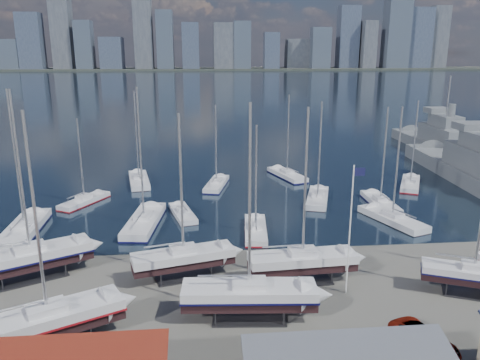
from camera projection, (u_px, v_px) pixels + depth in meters
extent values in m
plane|color=#605E59|center=(299.00, 294.00, 41.58)|extent=(1400.00, 1400.00, 0.00)
cube|color=#182A37|center=(209.00, 83.00, 339.52)|extent=(1400.00, 600.00, 0.40)
cube|color=#2D332D|center=(203.00, 69.00, 589.04)|extent=(1400.00, 80.00, 2.20)
cube|color=#3D4756|center=(9.00, 54.00, 555.74)|extent=(27.05, 22.76, 34.27)
cube|color=#475166|center=(31.00, 41.00, 552.85)|extent=(26.62, 20.30, 64.32)
cube|color=#595E66|center=(62.00, 33.00, 562.52)|extent=(22.49, 24.47, 83.83)
cube|color=#3D4756|center=(85.00, 45.00, 561.62)|extent=(19.55, 21.83, 55.97)
cube|color=#475166|center=(112.00, 53.00, 572.80)|extent=(26.03, 30.49, 37.14)
cube|color=#595E66|center=(143.00, 31.00, 558.51)|extent=(21.60, 16.58, 87.63)
cube|color=#3D4756|center=(165.00, 40.00, 564.75)|extent=(19.42, 28.42, 67.60)
cube|color=#475166|center=(191.00, 46.00, 572.26)|extent=(20.24, 23.80, 54.09)
cube|color=#595E66|center=(224.00, 46.00, 572.71)|extent=(24.62, 19.72, 54.00)
cube|color=#3D4756|center=(242.00, 45.00, 572.65)|extent=(20.75, 17.93, 55.97)
cube|color=#475166|center=(271.00, 51.00, 575.92)|extent=(18.36, 16.25, 43.03)
cube|color=#595E66|center=(297.00, 54.00, 598.21)|extent=(28.49, 22.03, 35.69)
cube|color=#3D4756|center=(320.00, 48.00, 581.59)|extent=(23.34, 17.87, 49.11)
cube|color=#475166|center=(348.00, 37.00, 595.76)|extent=(25.35, 19.79, 75.95)
cube|color=#595E66|center=(367.00, 45.00, 593.95)|extent=(17.00, 27.45, 57.67)
cube|color=#3D4756|center=(397.00, 25.00, 590.76)|extent=(29.28, 24.05, 106.04)
cube|color=#475166|center=(417.00, 38.00, 606.80)|extent=(30.82, 28.37, 74.41)
cube|color=#595E66|center=(438.00, 37.00, 610.77)|extent=(21.74, 17.03, 77.48)
cube|color=#2D2D33|center=(33.00, 278.00, 44.48)|extent=(6.63, 5.29, 0.16)
cube|color=black|center=(31.00, 263.00, 44.07)|extent=(10.92, 7.48, 0.88)
cube|color=silver|center=(30.00, 254.00, 43.84)|extent=(11.14, 7.89, 0.88)
cube|color=#0C0C3F|center=(31.00, 258.00, 43.95)|extent=(11.25, 7.97, 0.18)
cube|color=silver|center=(29.00, 247.00, 43.66)|extent=(3.29, 2.92, 0.50)
cylinder|color=#B2B2B7|center=(20.00, 173.00, 41.78)|extent=(0.22, 0.22, 14.83)
cube|color=#2D2D33|center=(51.00, 345.00, 34.20)|extent=(6.42, 5.04, 0.16)
cube|color=black|center=(49.00, 326.00, 33.79)|extent=(10.61, 7.08, 0.85)
cube|color=silver|center=(47.00, 316.00, 33.57)|extent=(10.81, 7.48, 0.85)
cube|color=maroon|center=(48.00, 321.00, 33.67)|extent=(10.92, 7.55, 0.17)
cube|color=silver|center=(46.00, 308.00, 33.39)|extent=(3.18, 2.80, 0.50)
cylinder|color=#B2B2B7|center=(35.00, 216.00, 31.58)|extent=(0.22, 0.22, 14.34)
cube|color=#2D2D33|center=(184.00, 277.00, 44.65)|extent=(5.73, 3.71, 0.16)
cube|color=black|center=(184.00, 262.00, 44.25)|extent=(9.86, 4.71, 0.77)
cube|color=silver|center=(183.00, 255.00, 44.05)|extent=(9.97, 5.10, 0.77)
cube|color=silver|center=(183.00, 249.00, 43.88)|extent=(2.74, 2.18, 0.50)
cylinder|color=#B2B2B7|center=(181.00, 185.00, 42.25)|extent=(0.22, 0.22, 12.96)
cube|color=#2D2D33|center=(249.00, 317.00, 37.77)|extent=(6.08, 3.15, 0.16)
cube|color=black|center=(249.00, 300.00, 37.36)|extent=(10.86, 3.37, 0.86)
cube|color=silver|center=(249.00, 291.00, 37.14)|extent=(10.90, 3.82, 0.86)
cube|color=#0C0C3F|center=(249.00, 295.00, 37.24)|extent=(11.01, 3.86, 0.17)
cube|color=silver|center=(249.00, 283.00, 36.96)|extent=(2.81, 2.00, 0.50)
cylinder|color=#B2B2B7|center=(250.00, 199.00, 35.13)|extent=(0.22, 0.22, 14.44)
cube|color=#2D2D33|center=(302.00, 280.00, 43.93)|extent=(5.67, 2.91, 0.16)
cube|color=black|center=(302.00, 266.00, 43.53)|extent=(10.16, 3.09, 0.80)
cube|color=silver|center=(303.00, 258.00, 43.32)|extent=(10.19, 3.51, 0.80)
cube|color=silver|center=(303.00, 251.00, 43.15)|extent=(2.62, 1.86, 0.50)
cylinder|color=#B2B2B7|center=(305.00, 183.00, 41.44)|extent=(0.22, 0.22, 13.52)
cube|color=#2D2D33|center=(471.00, 294.00, 41.44)|extent=(5.18, 3.88, 0.16)
cube|color=black|center=(473.00, 279.00, 41.05)|extent=(8.65, 5.34, 0.68)
cube|color=silver|center=(474.00, 272.00, 40.87)|extent=(8.80, 5.66, 0.68)
cube|color=#0C0C3F|center=(474.00, 275.00, 40.95)|extent=(8.88, 5.72, 0.14)
cube|color=silver|center=(475.00, 266.00, 40.72)|extent=(2.54, 2.18, 0.50)
cube|color=black|center=(25.00, 235.00, 55.91)|extent=(3.22, 11.85, 0.94)
cube|color=silver|center=(24.00, 228.00, 55.66)|extent=(3.71, 11.87, 0.94)
cube|color=#0C0C3F|center=(25.00, 231.00, 55.77)|extent=(3.75, 11.98, 0.19)
cube|color=silver|center=(24.00, 222.00, 55.47)|extent=(2.08, 3.01, 0.50)
cylinder|color=#B2B2B7|center=(16.00, 159.00, 53.45)|extent=(0.22, 0.22, 15.87)
cube|color=black|center=(85.00, 205.00, 66.61)|extent=(5.85, 8.37, 0.68)
cube|color=silver|center=(84.00, 201.00, 66.43)|extent=(6.16, 8.54, 0.68)
cube|color=maroon|center=(85.00, 203.00, 66.51)|extent=(6.22, 8.62, 0.14)
cube|color=silver|center=(84.00, 197.00, 66.28)|extent=(2.26, 2.54, 0.50)
cylinder|color=#B2B2B7|center=(81.00, 159.00, 64.85)|extent=(0.22, 0.22, 11.41)
cube|color=black|center=(139.00, 185.00, 77.06)|extent=(4.26, 10.70, 0.83)
cube|color=silver|center=(139.00, 180.00, 76.84)|extent=(4.69, 10.78, 0.83)
cube|color=silver|center=(139.00, 176.00, 76.67)|extent=(2.18, 2.87, 0.50)
cylinder|color=#B2B2B7|center=(136.00, 135.00, 74.88)|extent=(0.22, 0.22, 14.08)
cube|color=black|center=(145.00, 228.00, 58.21)|extent=(4.16, 12.01, 0.94)
cube|color=silver|center=(144.00, 221.00, 57.96)|extent=(4.65, 12.07, 0.94)
cube|color=#0C0C3F|center=(144.00, 224.00, 58.08)|extent=(4.70, 12.19, 0.19)
cube|color=silver|center=(144.00, 215.00, 57.77)|extent=(2.31, 3.15, 0.50)
cylinder|color=#B2B2B7|center=(140.00, 155.00, 55.75)|extent=(0.22, 0.22, 15.89)
cube|color=black|center=(183.00, 218.00, 61.50)|extent=(3.79, 8.22, 0.64)
cube|color=silver|center=(183.00, 213.00, 61.33)|extent=(4.12, 8.30, 0.64)
cube|color=silver|center=(183.00, 209.00, 61.18)|extent=(1.79, 2.27, 0.50)
cylinder|color=#B2B2B7|center=(181.00, 171.00, 59.83)|extent=(0.22, 0.22, 10.80)
cube|color=black|center=(217.00, 188.00, 75.00)|extent=(4.27, 9.31, 0.72)
cube|color=silver|center=(216.00, 184.00, 74.81)|extent=(4.64, 9.40, 0.72)
cube|color=#0C0C3F|center=(217.00, 186.00, 74.90)|extent=(4.68, 9.49, 0.14)
cube|color=silver|center=(216.00, 180.00, 74.65)|extent=(2.02, 2.56, 0.50)
cylinder|color=#B2B2B7|center=(216.00, 144.00, 73.12)|extent=(0.22, 0.22, 12.22)
cube|color=black|center=(256.00, 235.00, 55.71)|extent=(3.01, 9.14, 0.72)
cube|color=silver|center=(256.00, 229.00, 55.52)|extent=(3.38, 9.18, 0.72)
cube|color=maroon|center=(256.00, 232.00, 55.61)|extent=(3.42, 9.27, 0.14)
cube|color=silver|center=(256.00, 225.00, 55.36)|extent=(1.72, 2.38, 0.50)
cylinder|color=#B2B2B7|center=(256.00, 177.00, 53.83)|extent=(0.22, 0.22, 12.12)
cube|color=black|center=(317.00, 203.00, 67.73)|extent=(5.20, 10.18, 0.79)
cube|color=silver|center=(318.00, 198.00, 67.53)|extent=(5.60, 10.30, 0.79)
cube|color=silver|center=(318.00, 193.00, 67.36)|extent=(2.33, 2.86, 0.50)
cylinder|color=#B2B2B7|center=(320.00, 150.00, 65.66)|extent=(0.22, 0.22, 13.40)
cube|color=black|center=(287.00, 179.00, 80.66)|extent=(5.31, 10.03, 0.78)
cube|color=silver|center=(287.00, 175.00, 80.45)|extent=(5.70, 10.16, 0.78)
cube|color=#0C0C3F|center=(287.00, 177.00, 80.55)|extent=(5.76, 10.26, 0.16)
cube|color=silver|center=(287.00, 171.00, 80.28)|extent=(2.34, 2.84, 0.50)
cylinder|color=#B2B2B7|center=(288.00, 134.00, 78.61)|extent=(0.22, 0.22, 13.22)
cube|color=black|center=(392.00, 224.00, 59.27)|extent=(5.74, 10.34, 0.81)
cube|color=silver|center=(392.00, 218.00, 59.05)|extent=(6.14, 10.48, 0.81)
cube|color=silver|center=(393.00, 214.00, 58.88)|extent=(2.47, 2.96, 0.50)
cylinder|color=#B2B2B7|center=(397.00, 163.00, 57.15)|extent=(0.22, 0.22, 13.67)
cube|color=black|center=(380.00, 207.00, 65.78)|extent=(2.42, 9.61, 0.77)
cube|color=silver|center=(380.00, 202.00, 65.58)|extent=(2.83, 9.62, 0.77)
cube|color=#0C0C3F|center=(380.00, 205.00, 65.67)|extent=(2.85, 9.72, 0.15)
cube|color=silver|center=(381.00, 198.00, 65.41)|extent=(1.65, 2.42, 0.50)
cylinder|color=#B2B2B7|center=(384.00, 154.00, 63.78)|extent=(0.22, 0.22, 12.93)
cube|color=black|center=(410.00, 188.00, 75.15)|extent=(6.31, 9.53, 0.76)
cube|color=silver|center=(410.00, 184.00, 74.95)|extent=(6.67, 9.71, 0.76)
cube|color=maroon|center=(410.00, 186.00, 75.05)|extent=(6.73, 9.80, 0.15)
cube|color=silver|center=(411.00, 180.00, 74.79)|extent=(2.50, 2.85, 0.50)
cylinder|color=#B2B2B7|center=(414.00, 142.00, 73.17)|extent=(0.22, 0.22, 12.86)
cube|color=slate|center=(480.00, 183.00, 75.15)|extent=(10.16, 46.37, 4.14)
cube|color=slate|center=(473.00, 126.00, 77.34)|extent=(5.42, 4.91, 1.20)
cube|color=slate|center=(442.00, 152.00, 99.32)|extent=(7.96, 41.18, 3.69)
cube|color=slate|center=(444.00, 135.00, 98.36)|extent=(5.74, 14.52, 3.60)
cube|color=slate|center=(446.00, 121.00, 97.58)|extent=(4.21, 8.33, 2.40)
cube|color=slate|center=(437.00, 110.00, 101.08)|extent=(4.73, 4.25, 1.20)
cylinder|color=#B2B2B7|center=(448.00, 96.00, 96.21)|extent=(0.30, 0.30, 8.00)
imported|color=gray|center=(315.00, 351.00, 32.59)|extent=(4.20, 2.14, 1.32)
imported|color=gray|center=(424.00, 340.00, 33.72)|extent=(4.14, 5.93, 1.50)
imported|color=gray|center=(418.00, 352.00, 32.48)|extent=(3.20, 4.78, 1.29)
cylinder|color=white|center=(350.00, 231.00, 40.27)|extent=(0.12, 0.12, 11.76)
cube|color=#12133A|center=(359.00, 172.00, 38.93)|extent=(0.98, 0.05, 0.69)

